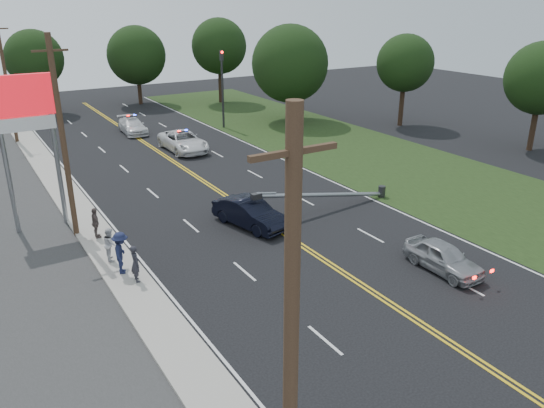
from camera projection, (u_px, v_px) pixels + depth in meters
ground at (367, 288)px, 22.33m from camera, size 120.00×120.00×0.00m
sidewalk at (103, 245)px, 26.17m from camera, size 1.80×70.00×0.12m
grass_verge at (420, 174)px, 36.85m from camera, size 12.00×80.00×0.01m
centerline_yellow at (251, 212)px, 30.27m from camera, size 0.36×80.00×0.00m
pylon_sign at (24, 116)px, 26.18m from camera, size 3.20×0.35×8.00m
traffic_signal at (222, 82)px, 48.69m from camera, size 0.28×0.41×7.05m
fallen_streetlight at (331, 194)px, 30.39m from camera, size 9.36×0.44×1.91m
utility_pole_near at (291, 370)px, 9.65m from camera, size 1.60×0.28×10.00m
utility_pole_mid at (63, 139)px, 25.55m from camera, size 1.60×0.28×10.00m
utility_pole_far at (7, 82)px, 43.04m from camera, size 1.60×0.28×10.00m
tree_6 at (34, 59)px, 54.26m from camera, size 5.82×5.82×8.58m
tree_7 at (137, 55)px, 59.44m from camera, size 6.49×6.49×8.71m
tree_8 at (219, 46)px, 60.12m from camera, size 6.22×6.22×9.48m
tree_9 at (290, 64)px, 50.92m from camera, size 7.39×7.39×9.25m
tree_12 at (542, 78)px, 40.67m from camera, size 5.58×5.58×8.49m
tree_13 at (405, 63)px, 48.95m from camera, size 5.25×5.25×8.48m
crashed_sedan at (250, 213)px, 28.18m from camera, size 2.63×4.77×1.49m
waiting_sedan at (443, 257)px, 23.58m from camera, size 1.63×3.88×1.31m
emergency_a at (183, 141)px, 42.27m from camera, size 2.62×5.59×1.55m
emergency_b at (132, 126)px, 47.80m from camera, size 2.12×4.74×1.35m
bystander_a at (135, 263)px, 22.40m from camera, size 0.42×0.62×1.65m
bystander_b at (110, 244)px, 24.30m from camera, size 0.73×0.86×1.56m
bystander_c at (121, 253)px, 23.05m from camera, size 1.09×1.41×1.92m
bystander_d at (96, 223)px, 26.51m from camera, size 0.43×0.95×1.59m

